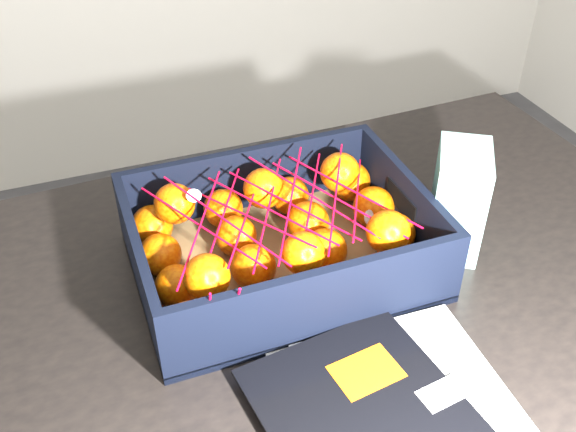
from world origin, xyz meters
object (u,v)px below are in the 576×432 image
object	(u,v)px
magazine_stack	(396,426)
retail_carton	(458,200)
produce_crate	(280,248)
table	(304,358)

from	to	relation	value
magazine_stack	retail_carton	bearing A→B (deg)	48.58
magazine_stack	produce_crate	xyz separation A→B (m)	(-0.02, 0.29, 0.02)
magazine_stack	produce_crate	world-z (taller)	produce_crate
magazine_stack	produce_crate	bearing A→B (deg)	94.88
produce_crate	retail_carton	world-z (taller)	retail_carton
table	retail_carton	world-z (taller)	retail_carton
produce_crate	retail_carton	bearing A→B (deg)	-8.70
table	magazine_stack	xyz separation A→B (m)	(0.02, -0.21, 0.11)
produce_crate	table	bearing A→B (deg)	-87.40
magazine_stack	produce_crate	distance (m)	0.29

